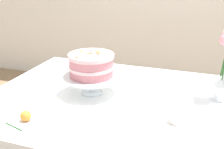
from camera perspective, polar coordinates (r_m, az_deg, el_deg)
The scene contains 7 objects.
dining_table at distance 1.40m, azimuth 2.45°, elevation -8.89°, with size 1.40×1.00×0.74m.
linen_napkin at distance 1.44m, azimuth -4.08°, elevation -3.87°, with size 0.32×0.32×0.00m, color white.
cake_stand at distance 1.41m, azimuth -4.16°, elevation -0.85°, with size 0.29×0.29×0.10m.
layer_cake at distance 1.38m, azimuth -4.25°, elevation 2.05°, with size 0.23×0.23×0.12m.
teacup at distance 1.18m, azimuth 13.49°, elevation -9.07°, with size 0.11×0.11×0.05m.
fallen_rose at distance 1.23m, azimuth -17.49°, elevation -8.24°, with size 0.10×0.10×0.05m.
loose_petal_0 at distance 1.51m, azimuth 5.50°, elevation -2.68°, with size 0.03×0.02×0.01m, color pink.
Camera 1 is at (0.35, -1.19, 1.34)m, focal length 44.17 mm.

